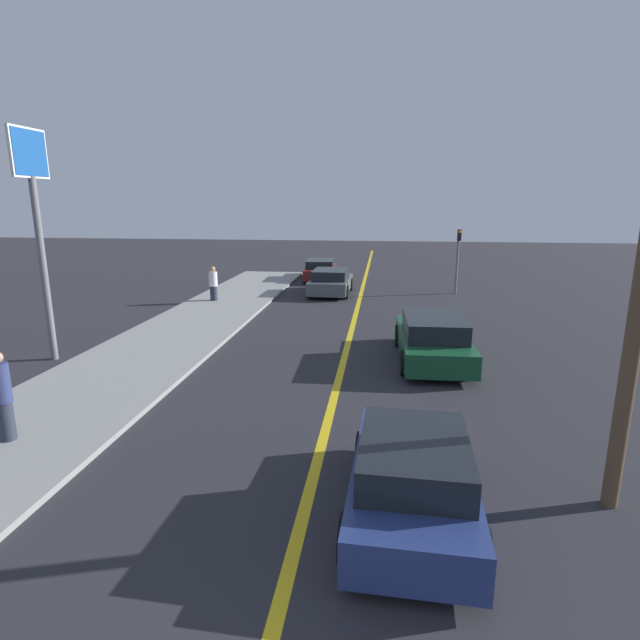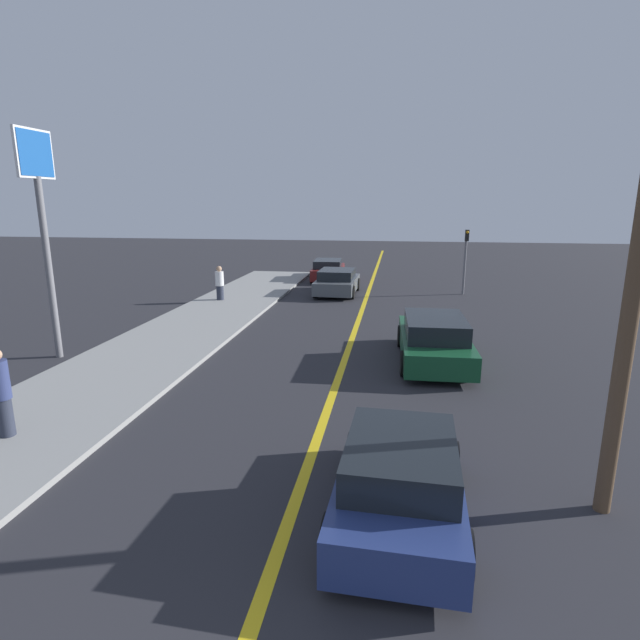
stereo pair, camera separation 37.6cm
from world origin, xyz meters
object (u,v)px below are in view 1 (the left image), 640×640
at_px(car_parked_left_lot, 320,270).
at_px(utility_pole, 639,301).
at_px(pedestrian_mid_group, 213,284).
at_px(roadside_sign, 34,199).
at_px(car_far_distant, 331,282).
at_px(pedestrian_near_curb, 2,396).
at_px(traffic_light, 458,254).
at_px(car_near_right_lane, 412,477).
at_px(car_ahead_center, 433,339).

relative_size(car_parked_left_lot, utility_pole, 0.64).
height_order(pedestrian_mid_group, roadside_sign, roadside_sign).
bearing_deg(utility_pole, roadside_sign, 156.62).
xyz_separation_m(car_far_distant, utility_pole, (6.22, -17.51, 2.62)).
bearing_deg(pedestrian_mid_group, pedestrian_near_curb, -87.20).
xyz_separation_m(traffic_light, utility_pole, (-0.11, -18.40, 1.20)).
bearing_deg(car_near_right_lane, pedestrian_mid_group, 120.71).
bearing_deg(utility_pole, car_ahead_center, 106.56).
distance_m(pedestrian_near_curb, pedestrian_mid_group, 13.98).
bearing_deg(roadside_sign, car_parked_left_lot, 69.95).
relative_size(car_far_distant, traffic_light, 1.21).
distance_m(pedestrian_mid_group, roadside_sign, 9.79).
height_order(pedestrian_near_curb, roadside_sign, roadside_sign).
bearing_deg(roadside_sign, utility_pole, -23.38).
xyz_separation_m(pedestrian_mid_group, roadside_sign, (-1.92, -8.83, 3.78)).
xyz_separation_m(car_ahead_center, roadside_sign, (-11.20, -1.28, 4.01)).
distance_m(car_near_right_lane, car_far_distant, 18.43).
relative_size(pedestrian_mid_group, roadside_sign, 0.24).
xyz_separation_m(car_ahead_center, car_far_distant, (-4.13, 10.48, -0.05)).
relative_size(pedestrian_near_curb, utility_pole, 0.27).
height_order(traffic_light, roadside_sign, roadside_sign).
bearing_deg(car_parked_left_lot, roadside_sign, -113.41).
bearing_deg(roadside_sign, pedestrian_near_curb, -63.13).
distance_m(traffic_light, roadside_sign, 18.62).
height_order(pedestrian_near_curb, utility_pole, utility_pole).
xyz_separation_m(car_parked_left_lot, pedestrian_mid_group, (-4.04, -7.51, 0.31)).
bearing_deg(car_far_distant, utility_pole, -69.10).
relative_size(car_near_right_lane, car_far_distant, 1.00).
bearing_deg(traffic_light, car_far_distant, -171.96).
bearing_deg(car_far_distant, traffic_light, 9.37).
distance_m(car_ahead_center, car_parked_left_lot, 15.95).
relative_size(car_near_right_lane, utility_pole, 0.60).
relative_size(pedestrian_near_curb, roadside_sign, 0.27).
distance_m(car_far_distant, car_parked_left_lot, 4.71).
distance_m(car_near_right_lane, pedestrian_near_curb, 7.72).
bearing_deg(utility_pole, car_near_right_lane, -168.08).
distance_m(car_ahead_center, pedestrian_near_curb, 10.74).
relative_size(car_parked_left_lot, traffic_light, 1.28).
distance_m(car_ahead_center, car_far_distant, 11.26).
distance_m(car_parked_left_lot, roadside_sign, 17.87).
height_order(car_near_right_lane, car_parked_left_lot, car_near_right_lane).
bearing_deg(pedestrian_near_curb, roadside_sign, 116.87).
bearing_deg(car_ahead_center, pedestrian_near_curb, -144.96).
distance_m(car_far_distant, roadside_sign, 14.31).
xyz_separation_m(car_parked_left_lot, pedestrian_near_curb, (-3.36, -21.48, 0.41)).
distance_m(car_parked_left_lot, pedestrian_near_curb, 21.75).
height_order(car_parked_left_lot, roadside_sign, roadside_sign).
relative_size(car_ahead_center, pedestrian_near_curb, 2.62).
xyz_separation_m(car_far_distant, pedestrian_near_curb, (-4.47, -16.90, 0.39)).
bearing_deg(car_parked_left_lot, traffic_light, -29.75).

